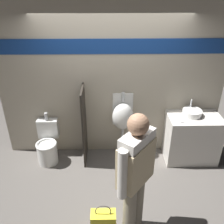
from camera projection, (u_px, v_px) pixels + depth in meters
The scene contains 9 objects.
ground_plane at pixel (112, 169), 4.39m from camera, with size 16.00×16.00×0.00m, color #5B5651.
display_wall at pixel (112, 84), 4.25m from camera, with size 3.86×0.07×2.70m.
sink_counter at pixel (192, 138), 4.45m from camera, with size 0.91×0.56×0.87m.
sink_basin at pixel (192, 113), 4.27m from camera, with size 0.33×0.33×0.24m.
cell_phone at pixel (181, 120), 4.14m from camera, with size 0.07×0.14×0.01m.
divider_near_counter at pixel (84, 126), 4.31m from camera, with size 0.03×0.52×1.40m.
urinal_near_counter at pixel (123, 116), 4.38m from camera, with size 0.38×0.29×1.23m.
toilet at pixel (48, 145), 4.47m from camera, with size 0.37×0.53×0.88m.
person_in_vest at pixel (135, 171), 2.84m from camera, with size 0.47×0.51×1.77m.
Camera 1 is at (-0.07, -3.36, 3.00)m, focal length 40.00 mm.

